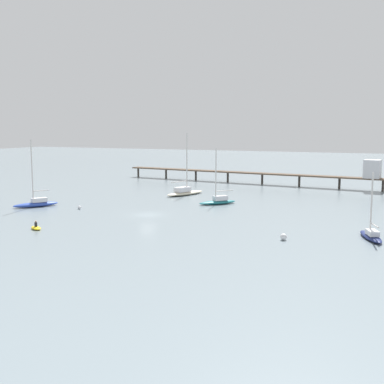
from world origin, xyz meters
name	(u,v)px	position (x,y,z in m)	size (l,w,h in m)	color
ground_plane	(148,215)	(0.00, 0.00, 0.00)	(400.00, 400.00, 0.00)	gray
pier	(293,172)	(11.68, 44.80, 3.26)	(63.08, 7.83, 6.42)	brown
sailboat_teal	(218,200)	(5.92, 13.75, 0.65)	(5.76, 6.45, 9.51)	#1E727A
sailboat_cream	(185,191)	(-4.17, 21.67, 0.70)	(5.49, 9.62, 11.91)	beige
sailboat_navy	(371,234)	(31.76, -3.04, 0.55)	(3.83, 6.66, 7.78)	navy
sailboat_blue	(36,202)	(-20.34, -1.24, 0.71)	(5.41, 7.09, 11.07)	#2D4CB7
dinghy_yellow	(36,228)	(-7.77, -15.10, 0.22)	(2.54, 2.14, 1.14)	yellow
mooring_buoy_outer	(284,237)	(22.59, -7.85, 0.39)	(0.78, 0.78, 0.78)	silver
mooring_buoy_near	(79,207)	(-12.37, -0.23, 0.28)	(0.57, 0.57, 0.57)	silver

